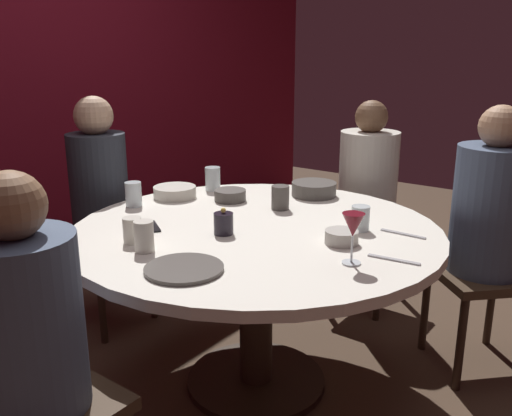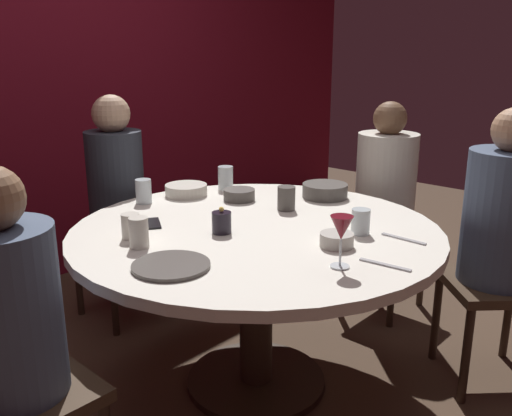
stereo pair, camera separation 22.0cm
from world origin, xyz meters
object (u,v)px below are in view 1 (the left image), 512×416
Objects in this scene: cup_by_right_diner at (133,194)px; seated_diner_right at (368,182)px; cup_by_left_diner at (213,179)px; cup_far_edge at (132,230)px; dining_table at (256,257)px; seated_diner_back at (99,189)px; bowl_sauce_side at (175,192)px; wine_glass at (353,227)px; cup_beside_wine at (280,198)px; bowl_small_white at (314,189)px; dinner_plate at (184,269)px; cup_center_front at (144,236)px; seated_diner_front_right at (490,213)px; cup_near_candle at (360,218)px; seated_diner_left at (27,331)px; bowl_serving_large at (230,195)px; candle_holder at (224,223)px; cell_phone at (149,227)px.

seated_diner_right is at bearing -29.48° from cup_by_right_diner.
cup_by_left_diner is 1.23× the size of cup_far_edge.
seated_diner_back is at bearing 90.00° from dining_table.
bowl_sauce_side is at bearing 76.74° from dining_table.
wine_glass is 1.65× the size of cup_beside_wine.
seated_diner_back is at bearing 121.63° from bowl_small_white.
dinner_plate is (-0.38, 0.41, -0.12)m from wine_glass.
cup_center_front reaches higher than bowl_sauce_side.
cup_far_edge is (-1.14, 0.98, 0.04)m from seated_diner_front_right.
cup_near_candle is (-0.51, 0.36, 0.04)m from seated_diner_front_right.
cup_by_left_diner reaches higher than cup_far_edge.
dining_table is 13.22× the size of cup_by_right_diner.
dinner_plate is at bearing 3.15° from seated_diner_right.
seated_diner_front_right is 1.46m from cup_center_front.
seated_diner_left reaches higher than dining_table.
cup_by_right_diner reaches higher than cup_far_edge.
seated_diner_front_right is 4.61× the size of dinner_plate.
dining_table is 0.45m from bowl_serving_large.
seated_diner_front_right is 1.50m from cup_far_edge.
cup_center_front is (0.55, 0.15, 0.08)m from seated_diner_left.
seated_diner_back is 0.37m from cup_by_right_diner.
cup_by_right_diner is at bearing 87.87° from wine_glass.
cup_far_edge is 0.72m from cup_beside_wine.
bowl_serving_large is at bearing 21.11° from seated_diner_back.
seated_diner_back is at bearing 81.30° from candle_holder.
seated_diner_back reaches higher than cell_phone.
seated_diner_left reaches higher than wine_glass.
cup_by_right_diner reaches higher than bowl_sauce_side.
wine_glass is 0.92m from bowl_serving_large.
cup_by_left_diner is (-0.67, 0.54, 0.07)m from seated_diner_right.
dining_table is 1.04m from seated_diner_right.
seated_diner_right is at bearing 23.48° from cup_near_candle.
cell_phone is 0.48m from bowl_sauce_side.
seated_diner_left reaches higher than cup_beside_wine.
seated_diner_left is 7.58× the size of bowl_serving_large.
bowl_small_white is at bearing 50.03° from cup_near_candle.
seated_diner_right is at bearing -38.65° from cup_by_left_diner.
dinner_plate is 0.83m from cup_by_right_diner.
cup_by_right_diner is (-0.09, -0.36, 0.04)m from seated_diner_back.
seated_diner_back is 0.70m from bowl_serving_large.
cell_phone is (-0.26, -0.65, -0.01)m from seated_diner_back.
bowl_serving_large is at bearing -66.58° from bowl_sauce_side.
cup_beside_wine is (0.40, 0.56, -0.07)m from wine_glass.
cup_center_front is at bearing -109.77° from cup_far_edge.
dining_table is at bearing 9.49° from dinner_plate.
candle_holder is (-0.14, -0.94, 0.03)m from seated_diner_back.
cell_phone is at bearing 161.88° from bowl_small_white.
seated_diner_right is 10.89× the size of candle_holder.
dining_table is 0.52m from cup_far_edge.
bowl_serving_large is (0.25, 0.34, 0.16)m from dining_table.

